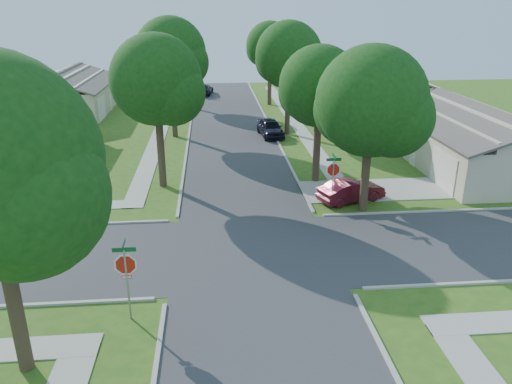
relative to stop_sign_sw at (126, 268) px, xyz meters
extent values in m
plane|color=#305A18|center=(4.70, 4.70, -2.03)|extent=(100.00, 100.00, 0.00)
cube|color=#333335|center=(4.70, 4.70, -2.03)|extent=(7.00, 100.00, 0.02)
cube|color=#9E9B91|center=(10.80, 30.70, -2.01)|extent=(1.20, 40.00, 0.04)
cube|color=#9E9B91|center=(-1.40, 30.70, -2.01)|extent=(1.20, 40.00, 0.04)
cube|color=#9E9B91|center=(12.60, 11.80, -2.01)|extent=(8.80, 3.60, 0.05)
cube|color=gray|center=(0.00, 0.00, -0.68)|extent=(0.06, 0.06, 2.70)
cylinder|color=white|center=(0.00, 0.00, 0.12)|extent=(1.05, 0.02, 1.05)
cylinder|color=red|center=(0.00, 0.00, 0.12)|extent=(0.90, 0.03, 0.90)
cube|color=red|center=(0.00, 0.00, -0.35)|extent=(0.34, 0.03, 0.12)
cube|color=white|center=(0.00, 0.00, -0.35)|extent=(0.30, 0.03, 0.08)
cube|color=#0C5426|center=(0.00, 0.00, 0.69)|extent=(0.80, 0.02, 0.16)
cube|color=#0C5426|center=(0.00, 0.00, 0.87)|extent=(0.02, 0.80, 0.16)
cube|color=gray|center=(9.40, 9.40, -0.68)|extent=(0.06, 0.06, 2.70)
cylinder|color=white|center=(9.40, 9.40, 0.12)|extent=(1.05, 0.02, 1.05)
cylinder|color=red|center=(9.40, 9.40, 0.12)|extent=(0.90, 0.03, 0.90)
cube|color=red|center=(9.40, 9.40, -0.35)|extent=(0.34, 0.03, 0.12)
cube|color=white|center=(9.40, 9.40, -0.35)|extent=(0.30, 0.03, 0.08)
cube|color=#0C5426|center=(9.40, 9.40, 0.69)|extent=(0.80, 0.02, 0.16)
cube|color=#0C5426|center=(9.40, 9.40, 0.87)|extent=(0.02, 0.80, 0.16)
cylinder|color=#38281C|center=(9.40, 13.70, -0.05)|extent=(0.44, 0.44, 3.95)
sphere|color=#103D0F|center=(9.40, 13.70, 3.85)|extent=(4.80, 4.80, 4.80)
sphere|color=#103D0F|center=(10.24, 13.22, 3.25)|extent=(3.46, 3.46, 3.46)
sphere|color=#103D0F|center=(8.68, 14.30, 3.37)|extent=(3.26, 3.26, 3.26)
cylinder|color=#38281C|center=(9.40, 25.70, 0.12)|extent=(0.44, 0.44, 4.30)
sphere|color=#103D0F|center=(9.40, 25.70, 4.48)|extent=(5.40, 5.40, 5.40)
sphere|color=#103D0F|center=(10.35, 25.16, 3.81)|extent=(3.89, 3.89, 3.89)
sphere|color=#103D0F|center=(8.59, 26.38, 3.94)|extent=(3.67, 3.67, 3.67)
cylinder|color=#38281C|center=(9.40, 38.70, 0.07)|extent=(0.44, 0.44, 4.20)
sphere|color=#103D0F|center=(9.40, 38.70, 4.19)|extent=(5.00, 5.00, 5.00)
sphere|color=#103D0F|center=(10.28, 38.20, 3.57)|extent=(3.60, 3.60, 3.60)
sphere|color=#103D0F|center=(8.65, 39.33, 3.69)|extent=(3.40, 3.40, 3.40)
cylinder|color=#38281C|center=(0.00, 13.70, 0.09)|extent=(0.44, 0.44, 4.25)
sphere|color=#103D0F|center=(0.00, 13.70, 4.34)|extent=(5.20, 5.20, 5.20)
sphere|color=#103D0F|center=(0.91, 13.18, 3.69)|extent=(3.74, 3.74, 3.74)
sphere|color=#103D0F|center=(-0.78, 14.35, 3.82)|extent=(3.54, 3.54, 3.54)
cylinder|color=#38281C|center=(0.00, 25.70, 0.19)|extent=(0.44, 0.44, 4.44)
sphere|color=#103D0F|center=(0.00, 25.70, 4.73)|extent=(5.60, 5.60, 5.60)
sphere|color=#103D0F|center=(0.98, 25.14, 4.03)|extent=(4.03, 4.03, 4.03)
sphere|color=#103D0F|center=(-0.84, 26.40, 4.17)|extent=(3.81, 3.81, 3.81)
cylinder|color=#38281C|center=(0.00, 38.70, -0.08)|extent=(0.44, 0.44, 3.90)
sphere|color=#103D0F|center=(0.00, 38.70, 3.70)|extent=(4.60, 4.60, 4.60)
sphere|color=#103D0F|center=(0.80, 38.24, 3.13)|extent=(3.31, 3.31, 3.31)
sphere|color=#103D0F|center=(-0.69, 39.28, 3.24)|extent=(3.13, 3.13, 3.13)
cylinder|color=#38281C|center=(-2.80, -2.30, -0.01)|extent=(0.44, 0.44, 4.04)
sphere|color=#103D0F|center=(-1.75, -2.90, 3.77)|extent=(4.32, 4.32, 4.32)
cylinder|color=#38281C|center=(11.00, 8.90, -0.26)|extent=(0.44, 0.44, 3.54)
sphere|color=#103D0F|center=(11.00, 8.90, 3.83)|extent=(5.60, 5.60, 5.60)
sphere|color=#103D0F|center=(11.98, 8.34, 3.13)|extent=(4.03, 4.03, 4.03)
sphere|color=#103D0F|center=(10.16, 9.60, 3.27)|extent=(3.81, 3.81, 3.81)
cube|color=#B0A68B|center=(20.70, 15.70, -0.63)|extent=(8.00, 13.00, 2.80)
cube|color=#45403B|center=(22.70, 15.70, 1.42)|extent=(4.42, 13.60, 1.56)
cube|color=#45403B|center=(18.70, 15.70, 1.42)|extent=(4.42, 13.60, 1.56)
cube|color=silver|center=(16.67, 11.80, -0.93)|extent=(0.06, 3.20, 2.20)
cube|color=silver|center=(16.67, 16.35, -1.03)|extent=(0.06, 0.90, 2.00)
cube|color=#1E2633|center=(16.67, 18.95, -0.48)|extent=(0.06, 1.80, 1.10)
cube|color=#B0A68B|center=(20.70, 33.70, -0.63)|extent=(8.00, 13.00, 2.80)
cube|color=#45403B|center=(22.70, 33.70, 1.42)|extent=(4.42, 13.60, 1.56)
cube|color=#45403B|center=(18.70, 33.70, 1.42)|extent=(4.42, 13.60, 1.56)
cube|color=silver|center=(16.67, 29.80, -0.93)|extent=(0.06, 3.20, 2.20)
cube|color=silver|center=(16.67, 34.35, -1.03)|extent=(0.06, 0.90, 2.00)
cube|color=#1E2633|center=(16.67, 36.95, -0.48)|extent=(0.06, 1.80, 1.10)
cube|color=#B0A68B|center=(-11.30, 19.70, -0.63)|extent=(8.00, 13.00, 2.80)
cube|color=#45403B|center=(-9.30, 19.70, 1.42)|extent=(4.42, 13.60, 1.56)
cube|color=silver|center=(-7.27, 15.80, -0.93)|extent=(0.06, 3.20, 2.20)
cube|color=silver|center=(-7.27, 20.35, -1.03)|extent=(0.06, 0.90, 2.00)
cube|color=#1E2633|center=(-7.27, 22.95, -0.48)|extent=(0.06, 1.80, 1.10)
cube|color=#B0A68B|center=(-11.30, 36.70, -0.63)|extent=(8.00, 13.00, 2.80)
cube|color=#45403B|center=(-9.30, 36.70, 1.42)|extent=(4.42, 13.60, 1.56)
cube|color=#45403B|center=(-13.30, 36.70, 1.42)|extent=(4.42, 13.60, 1.56)
cube|color=silver|center=(-7.27, 32.80, -0.93)|extent=(0.06, 3.20, 2.20)
cube|color=silver|center=(-7.27, 37.35, -1.03)|extent=(0.06, 0.90, 2.00)
cube|color=#1E2633|center=(-7.27, 39.95, -0.48)|extent=(0.06, 1.80, 1.10)
imported|color=#53111D|center=(10.70, 10.20, -1.40)|extent=(4.07, 2.59, 1.27)
imported|color=black|center=(7.90, 25.04, -1.31)|extent=(2.19, 4.41, 1.44)
imported|color=black|center=(2.34, 45.68, -1.42)|extent=(2.26, 4.38, 1.22)
camera|label=1|loc=(3.06, -15.20, 8.42)|focal=35.00mm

